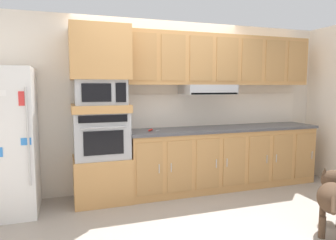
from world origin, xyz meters
name	(u,v)px	position (x,y,z in m)	size (l,w,h in m)	color
ground_plane	(185,213)	(0.00, 0.00, 0.00)	(9.60, 9.60, 0.00)	#9E9389
back_kitchen_wall	(159,105)	(0.00, 1.11, 1.25)	(6.20, 0.12, 2.50)	silver
refrigerator	(2,142)	(-2.08, 0.68, 0.88)	(0.76, 0.73, 1.76)	white
oven_base_cabinet	(102,178)	(-0.91, 0.75, 0.30)	(0.74, 0.62, 0.60)	tan
built_in_oven	(101,135)	(-0.91, 0.75, 0.90)	(0.70, 0.62, 0.60)	#A8AAAF
appliance_mid_shelf	(101,108)	(-0.91, 0.75, 1.25)	(0.74, 0.62, 0.10)	tan
microwave	(100,92)	(-0.91, 0.75, 1.46)	(0.64, 0.54, 0.32)	#A8AAAF
appliance_upper_cabinet	(99,53)	(-0.91, 0.75, 1.96)	(0.74, 0.62, 0.68)	tan
lower_cabinet_run	(224,158)	(0.93, 0.75, 0.44)	(2.94, 0.63, 0.88)	tan
countertop_slab	(224,128)	(0.93, 0.75, 0.90)	(2.98, 0.64, 0.04)	#4C4C51
backsplash_panel	(216,109)	(0.93, 1.04, 1.17)	(2.98, 0.02, 0.50)	white
upper_cabinet_with_hood	(221,62)	(0.91, 0.87, 1.90)	(2.94, 0.48, 0.88)	tan
screwdriver	(151,130)	(-0.23, 0.72, 0.93)	(0.17, 0.17, 0.03)	red
dog	(333,195)	(1.33, -0.90, 0.38)	(0.73, 0.71, 0.61)	#473323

